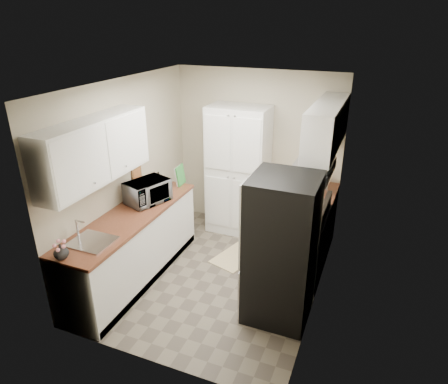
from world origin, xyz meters
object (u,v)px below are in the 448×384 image
(refrigerator, at_px, (281,250))
(wine_bottle, at_px, (159,182))
(pantry_cabinet, at_px, (238,171))
(microwave, at_px, (148,192))
(electric_range, at_px, (298,244))
(toaster_oven, at_px, (314,182))

(refrigerator, distance_m, wine_bottle, 2.12)
(pantry_cabinet, height_order, microwave, pantry_cabinet)
(pantry_cabinet, bearing_deg, electric_range, -38.22)
(toaster_oven, bearing_deg, wine_bottle, -173.48)
(pantry_cabinet, relative_size, wine_bottle, 7.73)
(pantry_cabinet, relative_size, toaster_oven, 4.82)
(electric_range, relative_size, toaster_oven, 2.73)
(pantry_cabinet, xyz_separation_m, wine_bottle, (-0.83, -0.96, 0.05))
(refrigerator, relative_size, wine_bottle, 6.57)
(electric_range, height_order, wine_bottle, wine_bottle)
(wine_bottle, xyz_separation_m, toaster_oven, (2.01, 0.86, -0.01))
(refrigerator, distance_m, microwave, 1.97)
(electric_range, bearing_deg, wine_bottle, -178.86)
(electric_range, height_order, refrigerator, refrigerator)
(microwave, height_order, toaster_oven, microwave)
(wine_bottle, bearing_deg, toaster_oven, 23.10)
(microwave, height_order, wine_bottle, microwave)
(electric_range, relative_size, refrigerator, 0.66)
(toaster_oven, bearing_deg, microwave, -164.32)
(microwave, xyz_separation_m, wine_bottle, (-0.05, 0.38, -0.02))
(refrigerator, distance_m, toaster_oven, 1.63)
(electric_range, height_order, microwave, microwave)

